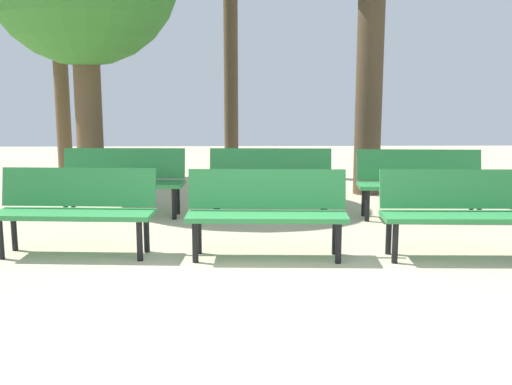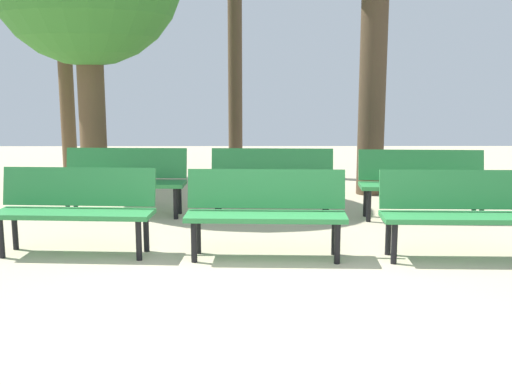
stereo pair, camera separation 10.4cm
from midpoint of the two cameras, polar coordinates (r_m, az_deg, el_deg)
name	(u,v)px [view 1 (the left image)]	position (r m, az deg, el deg)	size (l,w,h in m)	color
ground_plane	(262,312)	(4.96, -0.09, -10.79)	(24.00, 24.00, 0.00)	#BCAD8E
bench_r0_c0	(76,206)	(6.68, -16.46, -1.15)	(1.63, 0.58, 0.87)	#2D8442
bench_r0_c1	(267,208)	(6.31, 0.52, -1.39)	(1.62, 0.54, 0.87)	#2D8442
bench_r0_c2	(461,208)	(6.60, 17.71, -1.35)	(1.61, 0.53, 0.87)	#2D8442
bench_r1_c0	(123,177)	(8.41, -12.34, 1.34)	(1.62, 0.54, 0.87)	#2D8442
bench_r1_c1	(270,178)	(8.19, 0.96, 1.34)	(1.62, 0.55, 0.87)	#2D8442
bench_r1_c2	(420,179)	(8.32, 14.33, 1.16)	(1.62, 0.57, 0.87)	#2D8442
tree_1	(231,87)	(11.87, -2.54, 9.53)	(0.26, 0.26, 3.23)	#4C3A28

